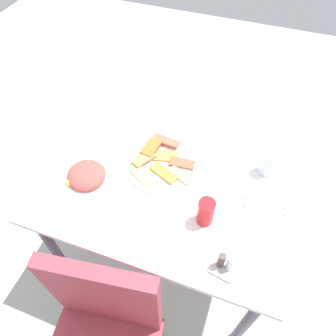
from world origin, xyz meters
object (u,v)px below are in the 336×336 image
object	(u,v)px
paper_napkin	(265,206)
fork	(266,202)
pide_platter	(163,162)
soda_can	(206,212)
condiment_caddy	(225,264)
spoon	(264,209)
drinking_glass	(267,163)
dining_table	(171,189)
salad_plate_greens	(87,176)

from	to	relation	value
paper_napkin	fork	size ratio (longest dim) A/B	0.71
pide_platter	paper_napkin	distance (m)	0.47
pide_platter	soda_can	distance (m)	0.33
fork	paper_napkin	bearing A→B (deg)	89.07
fork	condiment_caddy	world-z (taller)	condiment_caddy
pide_platter	spoon	bearing A→B (deg)	169.78
paper_napkin	condiment_caddy	size ratio (longest dim) A/B	1.24
spoon	drinking_glass	bearing A→B (deg)	-86.13
pide_platter	fork	distance (m)	0.47
drinking_glass	spoon	xyz separation A→B (m)	(-0.03, 0.20, -0.05)
dining_table	fork	world-z (taller)	fork
dining_table	pide_platter	xyz separation A→B (m)	(0.06, -0.06, 0.09)
dining_table	salad_plate_greens	size ratio (longest dim) A/B	4.59
drinking_glass	paper_napkin	size ratio (longest dim) A/B	0.86
pide_platter	spoon	distance (m)	0.47
condiment_caddy	drinking_glass	bearing A→B (deg)	-97.75
pide_platter	spoon	xyz separation A→B (m)	(-0.47, 0.08, -0.01)
pide_platter	soda_can	size ratio (longest dim) A/B	2.84
soda_can	condiment_caddy	distance (m)	0.20
condiment_caddy	dining_table	bearing A→B (deg)	-44.87
pide_platter	paper_napkin	xyz separation A→B (m)	(-0.47, 0.07, -0.01)
fork	condiment_caddy	size ratio (longest dim) A/B	1.75
fork	condiment_caddy	distance (m)	0.34
soda_can	drinking_glass	xyz separation A→B (m)	(-0.18, -0.33, -0.01)
soda_can	paper_napkin	distance (m)	0.27
dining_table	salad_plate_greens	xyz separation A→B (m)	(0.34, 0.13, 0.10)
soda_can	spoon	world-z (taller)	soda_can
pide_platter	paper_napkin	bearing A→B (deg)	171.94
drinking_glass	fork	size ratio (longest dim) A/B	0.61
paper_napkin	spoon	distance (m)	0.02
drinking_glass	spoon	world-z (taller)	drinking_glass
pide_platter	fork	world-z (taller)	pide_platter
condiment_caddy	soda_can	bearing A→B (deg)	-53.72
soda_can	fork	size ratio (longest dim) A/B	0.68
dining_table	soda_can	world-z (taller)	soda_can
salad_plate_greens	condiment_caddy	size ratio (longest dim) A/B	2.28
dining_table	spoon	bearing A→B (deg)	176.88
soda_can	drinking_glass	size ratio (longest dim) A/B	1.12
drinking_glass	salad_plate_greens	bearing A→B (deg)	23.07
pide_platter	drinking_glass	size ratio (longest dim) A/B	3.18
dining_table	spoon	xyz separation A→B (m)	(-0.41, 0.02, 0.09)
pide_platter	spoon	world-z (taller)	pide_platter
dining_table	paper_napkin	bearing A→B (deg)	179.40
pide_platter	fork	xyz separation A→B (m)	(-0.47, 0.05, -0.01)
salad_plate_greens	paper_napkin	bearing A→B (deg)	-170.55
soda_can	pide_platter	bearing A→B (deg)	-40.07
spoon	salad_plate_greens	bearing A→B (deg)	3.34
paper_napkin	dining_table	bearing A→B (deg)	-0.60
salad_plate_greens	paper_napkin	xyz separation A→B (m)	(-0.75, -0.12, -0.02)
dining_table	drinking_glass	world-z (taller)	drinking_glass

